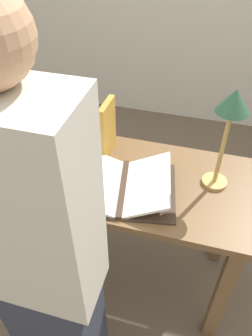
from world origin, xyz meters
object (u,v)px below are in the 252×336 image
Objects in this scene: open_book at (123,185)px; reading_lamp at (231,115)px; book_standing_upright at (108,129)px; coffee_mug at (74,185)px; book_stack_tall at (73,140)px; person_reader at (46,276)px.

open_book is 0.52m from reading_lamp.
open_book is at bearing -56.77° from book_standing_upright.
open_book is at bearing 20.16° from coffee_mug.
open_book is 0.21m from coffee_mug.
book_standing_upright is 2.77× the size of coffee_mug.
book_standing_upright is 0.61× the size of reading_lamp.
open_book reaches higher than coffee_mug.
book_stack_tall is 0.28m from coffee_mug.
person_reader is at bearing -86.24° from book_standing_upright.
reading_lamp reaches higher than book_standing_upright.
coffee_mug is (-0.06, -0.30, -0.10)m from book_standing_upright.
book_standing_upright reaches higher than coffee_mug.
coffee_mug is at bearing -79.30° from person_reader.
reading_lamp is 4.52× the size of coffee_mug.
person_reader is at bearing -79.30° from coffee_mug.
reading_lamp is 0.69m from coffee_mug.
book_stack_tall is 2.96× the size of coffee_mug.
reading_lamp is (0.38, 0.15, 0.33)m from open_book.
book_stack_tall reaches higher than coffee_mug.
open_book is 0.30× the size of person_reader.
book_standing_upright is at bearing -88.23° from person_reader.
open_book is 0.36m from book_stack_tall.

